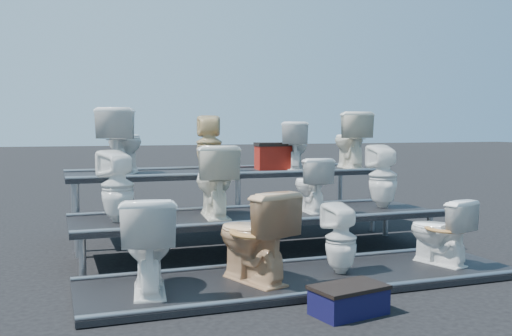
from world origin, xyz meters
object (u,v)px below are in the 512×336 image
object	(u,v)px
toilet_1	(253,236)
toilet_4	(118,186)
toilet_6	(311,184)
toilet_10	(295,146)
red_crate	(273,158)
toilet_0	(148,244)
toilet_3	(439,231)
toilet_2	(341,239)
step_stool	(349,302)
toilet_5	(215,181)
toilet_11	(350,140)
toilet_8	(122,141)
toilet_9	(209,143)
toilet_7	(383,176)

from	to	relation	value
toilet_1	toilet_4	size ratio (longest dim) A/B	1.11
toilet_6	toilet_10	world-z (taller)	toilet_10
toilet_4	red_crate	size ratio (longest dim) A/B	1.65
toilet_0	toilet_10	world-z (taller)	toilet_10
toilet_3	toilet_10	xyz separation A→B (m)	(-0.49, 2.60, 0.80)
toilet_2	toilet_0	bearing A→B (deg)	-6.14
toilet_3	step_stool	size ratio (longest dim) A/B	1.21
toilet_2	toilet_5	size ratio (longest dim) A/B	0.83
toilet_4	toilet_11	distance (m)	3.74
toilet_5	toilet_8	world-z (taller)	toilet_8
red_crate	step_stool	world-z (taller)	red_crate
toilet_8	toilet_0	bearing A→B (deg)	109.11
toilet_5	step_stool	world-z (taller)	toilet_5
toilet_9	toilet_8	bearing A→B (deg)	11.95
red_crate	toilet_8	bearing A→B (deg)	-169.75
toilet_8	step_stool	xyz separation A→B (m)	(1.32, -3.54, -1.18)
toilet_1	toilet_9	world-z (taller)	toilet_9
toilet_2	toilet_4	size ratio (longest dim) A/B	0.88
toilet_5	toilet_9	world-z (taller)	toilet_9
toilet_5	red_crate	xyz separation A→B (m)	(1.24, 1.40, 0.16)
toilet_3	toilet_10	world-z (taller)	toilet_10
toilet_2	red_crate	xyz separation A→B (m)	(0.35, 2.70, 0.63)
toilet_1	toilet_8	distance (m)	2.85
toilet_0	toilet_3	distance (m)	2.97
toilet_7	toilet_3	bearing A→B (deg)	90.43
toilet_11	toilet_3	bearing A→B (deg)	93.31
toilet_4	toilet_3	bearing A→B (deg)	132.55
toilet_7	toilet_10	bearing A→B (deg)	-57.65
red_crate	step_stool	bearing A→B (deg)	-94.58
toilet_6	toilet_1	bearing A→B (deg)	52.27
toilet_6	toilet_2	bearing A→B (deg)	81.89
toilet_5	toilet_7	size ratio (longest dim) A/B	1.03
toilet_7	red_crate	distance (m)	1.69
toilet_6	toilet_7	size ratio (longest dim) A/B	0.82
toilet_3	step_stool	distance (m)	1.85
toilet_0	toilet_6	distance (m)	2.51
toilet_4	toilet_1	bearing A→B (deg)	104.60
toilet_8	toilet_10	distance (m)	2.40
toilet_4	toilet_6	distance (m)	2.24
toilet_9	toilet_0	bearing A→B (deg)	76.62
toilet_2	step_stool	world-z (taller)	toilet_2
toilet_4	toilet_10	bearing A→B (deg)	-177.92
toilet_0	toilet_8	bearing A→B (deg)	-83.85
toilet_2	toilet_5	distance (m)	1.64
toilet_2	toilet_11	xyz separation A→B (m)	(1.53, 2.60, 0.87)
toilet_0	toilet_4	bearing A→B (deg)	-77.05
toilet_1	toilet_3	xyz separation A→B (m)	(2.02, 0.00, -0.08)
toilet_3	toilet_9	bearing A→B (deg)	-72.34
toilet_7	toilet_9	bearing A→B (deg)	-28.10
toilet_2	toilet_11	size ratio (longest dim) A/B	0.82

